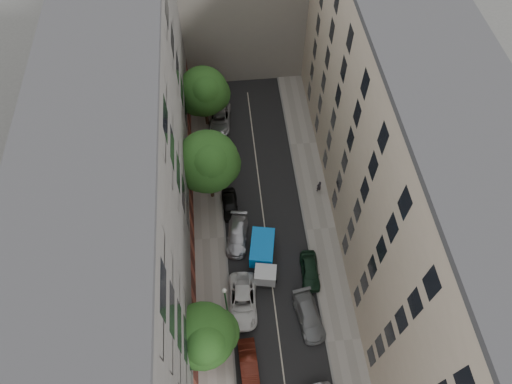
{
  "coord_description": "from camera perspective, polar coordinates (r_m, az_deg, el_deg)",
  "views": [
    {
      "loc": [
        -3.11,
        -21.31,
        39.73
      ],
      "look_at": [
        -0.84,
        1.1,
        6.0
      ],
      "focal_mm": 32.0,
      "sensor_mm": 36.0,
      "label": 1
    }
  ],
  "objects": [
    {
      "name": "sidewalk_right",
      "position": [
        45.83,
        8.08,
        -4.59
      ],
      "size": [
        3.0,
        44.0,
        0.15
      ],
      "primitive_type": "cube",
      "color": "gray",
      "rests_on": "ground"
    },
    {
      "name": "pedestrian",
      "position": [
        47.51,
        7.88,
        0.71
      ],
      "size": [
        0.67,
        0.57,
        1.54
      ],
      "primitive_type": "imported",
      "rotation": [
        0.0,
        0.0,
        3.58
      ],
      "color": "black",
      "rests_on": "sidewalk_right"
    },
    {
      "name": "car_right_1",
      "position": [
        41.41,
        6.64,
        -15.16
      ],
      "size": [
        2.63,
        5.04,
        1.4
      ],
      "primitive_type": "imported",
      "rotation": [
        0.0,
        0.0,
        0.14
      ],
      "color": "slate",
      "rests_on": "ground"
    },
    {
      "name": "building_right",
      "position": [
        39.2,
        17.69,
        3.37
      ],
      "size": [
        8.0,
        44.0,
        20.0
      ],
      "primitive_type": "cube",
      "color": "#B9A790",
      "rests_on": "ground"
    },
    {
      "name": "car_left_6",
      "position": [
        53.39,
        -4.52,
        9.11
      ],
      "size": [
        2.94,
        5.36,
        1.42
      ],
      "primitive_type": "imported",
      "rotation": [
        0.0,
        0.0,
        -0.12
      ],
      "color": "#BABABF",
      "rests_on": "ground"
    },
    {
      "name": "car_left_1",
      "position": [
        40.08,
        -0.92,
        -20.71
      ],
      "size": [
        1.61,
        4.2,
        1.37
      ],
      "primitive_type": "imported",
      "rotation": [
        0.0,
        0.0,
        0.04
      ],
      "color": "#4B180F",
      "rests_on": "ground"
    },
    {
      "name": "ground",
      "position": [
        45.19,
        1.21,
        -5.29
      ],
      "size": [
        120.0,
        120.0,
        0.0
      ],
      "primitive_type": "plane",
      "color": "#4C4C49",
      "rests_on": "ground"
    },
    {
      "name": "building_left",
      "position": [
        37.42,
        -15.5,
        0.71
      ],
      "size": [
        8.0,
        44.0,
        20.0
      ],
      "primitive_type": "cube",
      "color": "#514E4C",
      "rests_on": "ground"
    },
    {
      "name": "car_left_3",
      "position": [
        44.38,
        -2.36,
        -5.41
      ],
      "size": [
        2.69,
        5.02,
        1.38
      ],
      "primitive_type": "imported",
      "rotation": [
        0.0,
        0.0,
        -0.16
      ],
      "color": "#B4B3B8",
      "rests_on": "ground"
    },
    {
      "name": "tree_near",
      "position": [
        35.95,
        -6.48,
        -17.61
      ],
      "size": [
        5.29,
        5.02,
        7.98
      ],
      "color": "#382619",
      "rests_on": "sidewalk_left"
    },
    {
      "name": "tree_far",
      "position": [
        50.23,
        -6.47,
        12.19
      ],
      "size": [
        5.62,
        5.4,
        7.74
      ],
      "color": "#382619",
      "rests_on": "sidewalk_left"
    },
    {
      "name": "car_left_5",
      "position": [
        49.39,
        -4.05,
        3.93
      ],
      "size": [
        2.09,
        4.61,
        1.47
      ],
      "primitive_type": "imported",
      "rotation": [
        0.0,
        0.0,
        -0.12
      ],
      "color": "black",
      "rests_on": "ground"
    },
    {
      "name": "tree_mid",
      "position": [
        42.94,
        -5.91,
        3.56
      ],
      "size": [
        6.15,
        6.01,
        8.76
      ],
      "color": "#382619",
      "rests_on": "sidewalk_left"
    },
    {
      "name": "tarp_truck",
      "position": [
        42.63,
        0.88,
        -8.04
      ],
      "size": [
        2.96,
        5.52,
        2.4
      ],
      "rotation": [
        0.0,
        0.0,
        -0.19
      ],
      "color": "black",
      "rests_on": "ground"
    },
    {
      "name": "car_left_2",
      "position": [
        41.56,
        -1.67,
        -13.47
      ],
      "size": [
        2.91,
        5.59,
        1.5
      ],
      "primitive_type": "imported",
      "rotation": [
        0.0,
        0.0,
        -0.08
      ],
      "color": "silver",
      "rests_on": "ground"
    },
    {
      "name": "road_surface",
      "position": [
        45.18,
        1.21,
        -5.29
      ],
      "size": [
        8.0,
        44.0,
        0.02
      ],
      "primitive_type": "cube",
      "color": "black",
      "rests_on": "ground"
    },
    {
      "name": "lamp_post",
      "position": [
        37.78,
        -3.76,
        -13.58
      ],
      "size": [
        0.36,
        0.36,
        6.84
      ],
      "color": "#195925",
      "rests_on": "sidewalk_left"
    },
    {
      "name": "car_right_2",
      "position": [
        42.99,
        6.77,
        -9.77
      ],
      "size": [
        1.84,
        4.13,
        1.38
      ],
      "primitive_type": "imported",
      "rotation": [
        0.0,
        0.0,
        -0.05
      ],
      "color": "black",
      "rests_on": "ground"
    },
    {
      "name": "car_left_4",
      "position": [
        46.23,
        -3.27,
        -1.57
      ],
      "size": [
        1.66,
        3.91,
        1.32
      ],
      "primitive_type": "imported",
      "rotation": [
        0.0,
        0.0,
        0.03
      ],
      "color": "black",
      "rests_on": "ground"
    },
    {
      "name": "sidewalk_left",
      "position": [
        45.08,
        -5.79,
        -5.84
      ],
      "size": [
        3.0,
        44.0,
        0.15
      ],
      "primitive_type": "cube",
      "color": "gray",
      "rests_on": "ground"
    }
  ]
}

